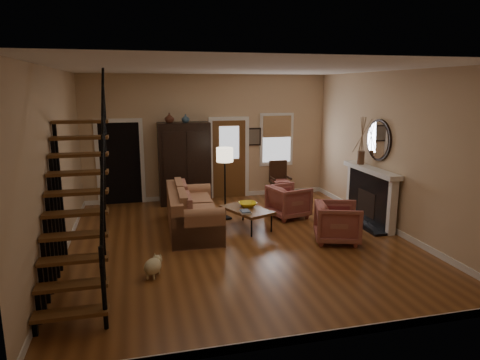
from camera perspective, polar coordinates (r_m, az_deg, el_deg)
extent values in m
plane|color=brown|center=(8.48, -0.01, -8.21)|extent=(7.00, 7.00, 0.00)
plane|color=white|center=(7.95, -0.01, 14.66)|extent=(7.00, 7.00, 0.00)
cube|color=#D0AE85|center=(11.45, -4.22, 5.63)|extent=(6.50, 0.04, 3.30)
cube|color=#D0AE85|center=(7.94, -23.43, 1.70)|extent=(0.04, 7.00, 3.30)
cube|color=#D0AE85|center=(9.37, 19.71, 3.46)|extent=(0.04, 7.00, 3.30)
cube|color=black|center=(11.53, -15.64, 2.24)|extent=(1.00, 0.36, 2.10)
cube|color=brown|center=(11.62, -1.48, 2.76)|extent=(0.90, 0.06, 2.10)
cube|color=silver|center=(11.90, 4.91, 5.38)|extent=(0.96, 0.06, 1.46)
cube|color=black|center=(9.93, 17.11, -2.24)|extent=(0.24, 1.60, 1.15)
cube|color=white|center=(9.76, 17.04, 1.29)|extent=(0.30, 1.95, 0.10)
cylinder|color=silver|center=(9.73, 17.94, 5.08)|extent=(0.05, 0.90, 0.90)
imported|color=#4C2619|center=(10.83, -9.40, 8.17)|extent=(0.24, 0.24, 0.25)
imported|color=#334C60|center=(10.87, -7.27, 8.15)|extent=(0.20, 0.20, 0.21)
imported|color=yellow|center=(9.27, 1.01, -3.28)|extent=(0.39, 0.39, 0.10)
imported|color=maroon|center=(8.58, 12.88, -5.55)|extent=(1.07, 1.06, 0.77)
imported|color=maroon|center=(9.99, 6.52, -2.85)|extent=(0.99, 0.98, 0.75)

